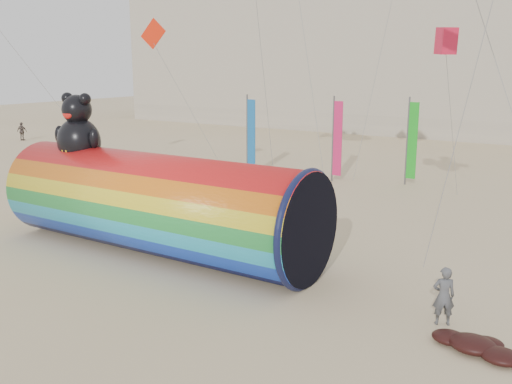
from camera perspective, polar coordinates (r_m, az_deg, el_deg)
The scene contains 6 objects.
ground at distance 21.02m, azimuth -3.38°, elevation -7.00°, with size 160.00×160.00×0.00m, color #CCB58C.
hotel_building at distance 66.38m, azimuth 12.09°, elevation 15.25°, with size 60.40×15.40×20.60m.
windsock_assembly at distance 21.86m, azimuth -9.93°, elevation -0.91°, with size 13.10×3.99×6.04m.
kite_handler at distance 16.76m, azimuth 18.26°, elevation -9.85°, with size 0.61×0.40×1.68m, color #4C4D52.
fabric_bundle at distance 15.79m, azimuth 21.58°, elevation -14.20°, with size 2.62×1.35×0.41m.
festival_banners at distance 35.05m, azimuth 7.48°, elevation 5.33°, with size 10.01×3.05×5.20m.
Camera 1 is at (11.67, -15.98, 7.09)m, focal length 40.00 mm.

